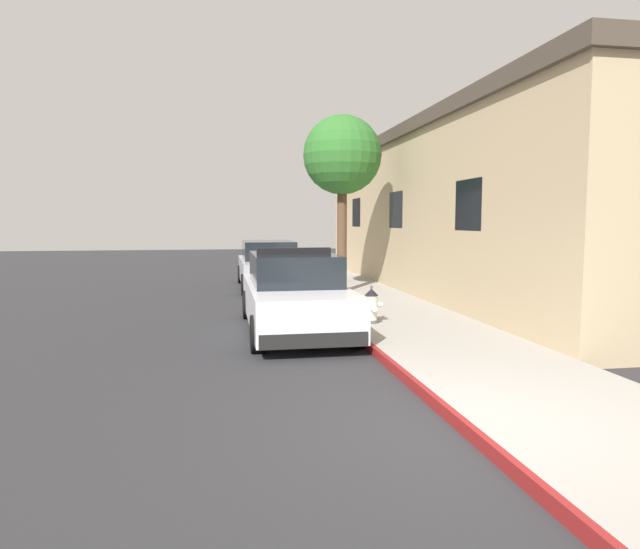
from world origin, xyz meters
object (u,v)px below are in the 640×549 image
police_cruiser (294,295)px  parked_car_silver_ahead (269,266)px  street_tree (342,157)px  fire_hydrant (371,306)px

police_cruiser → parked_car_silver_ahead: size_ratio=1.00×
police_cruiser → parked_car_silver_ahead: police_cruiser is taller
parked_car_silver_ahead → street_tree: bearing=-53.3°
fire_hydrant → street_tree: (0.48, 5.07, 3.56)m
police_cruiser → street_tree: (2.04, 4.92, 3.32)m
police_cruiser → fire_hydrant: police_cruiser is taller
police_cruiser → fire_hydrant: size_ratio=6.37×
street_tree → fire_hydrant: bearing=-95.4°
police_cruiser → parked_car_silver_ahead: bearing=89.2°
police_cruiser → parked_car_silver_ahead: 7.51m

